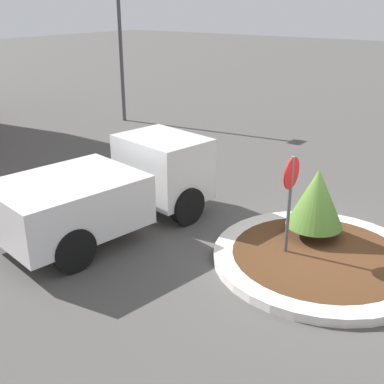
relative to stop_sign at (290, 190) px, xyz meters
The scene contains 6 objects.
ground_plane 1.69m from the stop_sign, 65.59° to the right, with size 120.00×120.00×0.00m, color #514F4C.
traffic_island 1.61m from the stop_sign, 65.59° to the right, with size 4.38×4.38×0.18m.
stop_sign is the anchor object (origin of this frame).
island_shrub 1.09m from the stop_sign, 10.88° to the right, with size 1.23×1.23×1.57m.
utility_truck 4.12m from the stop_sign, 105.52° to the left, with size 5.32×3.03×1.94m.
light_pole 13.65m from the stop_sign, 57.84° to the left, with size 0.70×0.30×6.45m.
Camera 1 is at (-8.60, -3.00, 5.05)m, focal length 45.00 mm.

